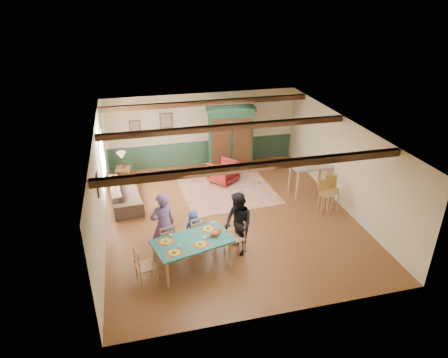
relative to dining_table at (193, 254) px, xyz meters
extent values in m
plane|color=brown|center=(1.43, 2.04, -0.37)|extent=(8.00, 8.00, 0.00)
cube|color=beige|center=(1.43, 6.04, 0.98)|extent=(7.00, 0.02, 2.70)
cube|color=beige|center=(-2.07, 2.04, 0.98)|extent=(0.02, 8.00, 2.70)
cube|color=beige|center=(4.93, 2.04, 0.98)|extent=(0.02, 8.00, 2.70)
cube|color=beige|center=(1.43, 2.04, 2.33)|extent=(7.00, 8.00, 0.02)
cube|color=#1E3829|center=(1.43, 6.02, 0.08)|extent=(6.95, 0.03, 0.90)
cube|color=black|center=(1.43, -0.26, 2.24)|extent=(6.95, 0.16, 0.16)
cube|color=black|center=(1.43, 2.44, 2.24)|extent=(6.95, 0.16, 0.16)
cube|color=black|center=(1.43, 5.04, 2.24)|extent=(6.95, 0.16, 0.16)
imported|color=#755C9D|center=(-0.59, 0.67, 0.49)|extent=(0.71, 0.56, 1.72)
imported|color=black|center=(1.21, 0.32, 0.45)|extent=(0.81, 0.94, 1.65)
imported|color=#2A46AA|center=(0.18, 0.88, 0.13)|extent=(0.56, 0.44, 1.00)
cube|color=beige|center=(1.77, 3.97, -0.37)|extent=(3.14, 3.65, 0.01)
cube|color=black|center=(2.28, 5.18, 0.81)|extent=(1.74, 0.84, 2.37)
imported|color=#4F0F13|center=(1.81, 4.32, 0.01)|extent=(1.16, 1.16, 0.77)
imported|color=#3F2F27|center=(-1.49, 3.65, -0.06)|extent=(1.03, 2.25, 0.64)
camera|label=1|loc=(-1.13, -7.70, 5.75)|focal=32.00mm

